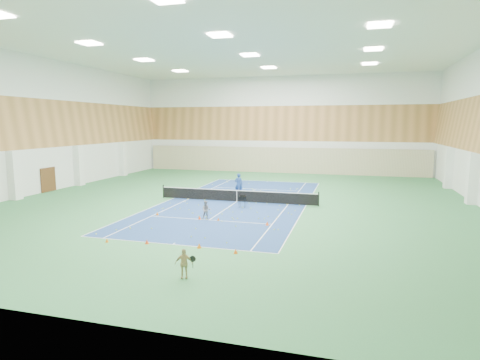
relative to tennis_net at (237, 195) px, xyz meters
name	(u,v)px	position (x,y,z in m)	size (l,w,h in m)	color
ground	(237,202)	(0.00, 0.00, -0.55)	(40.00, 40.00, 0.00)	#327643
room_shell	(237,126)	(0.00, 0.00, 5.45)	(36.00, 40.00, 12.00)	white
wood_cladding	(237,99)	(0.00, 0.00, 7.45)	(36.00, 40.00, 8.00)	#B97D44
ceiling_light_grid	(237,47)	(0.00, 0.00, 11.37)	(21.40, 25.40, 0.06)	white
court_surface	(237,202)	(0.00, 0.00, -0.55)	(10.97, 23.77, 0.01)	navy
tennis_balls_scatter	(237,201)	(0.00, 0.00, -0.50)	(10.57, 22.77, 0.07)	#D7F129
tennis_net	(237,195)	(0.00, 0.00, 0.00)	(12.80, 0.10, 1.10)	black
back_curtain	(280,160)	(0.00, 19.75, 1.05)	(35.40, 0.16, 3.20)	#C6B793
door_left_b	(48,180)	(-17.92, 0.00, 0.55)	(0.08, 1.80, 2.20)	#593319
coach	(239,184)	(-0.66, 2.87, 0.41)	(0.70, 0.46, 1.92)	navy
child_court	(206,210)	(-0.26, -6.23, 0.06)	(0.59, 0.46, 1.21)	gray
child_apron	(184,263)	(2.37, -15.86, 0.05)	(0.71, 0.30, 1.21)	tan
ball_cart	(242,202)	(1.00, -1.98, -0.12)	(0.50, 0.50, 0.87)	black
cone_svc_a	(157,214)	(-3.88, -6.03, -0.44)	(0.21, 0.21, 0.23)	orange
cone_svc_b	(200,218)	(-0.68, -6.36, -0.43)	(0.22, 0.22, 0.24)	#FF470D
cone_svc_c	(218,219)	(0.61, -6.37, -0.45)	(0.18, 0.18, 0.20)	#E25A0B
cone_svc_d	(267,223)	(3.87, -6.70, -0.43)	(0.23, 0.23, 0.25)	#FF560D
cone_base_a	(107,240)	(-3.49, -12.41, -0.45)	(0.18, 0.18, 0.20)	orange
cone_base_b	(147,242)	(-1.34, -12.10, -0.43)	(0.21, 0.21, 0.23)	#E93D0C
cone_base_c	(199,246)	(1.53, -12.04, -0.42)	(0.23, 0.23, 0.25)	orange
cone_base_d	(236,251)	(3.51, -12.36, -0.44)	(0.21, 0.21, 0.23)	#E5590C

